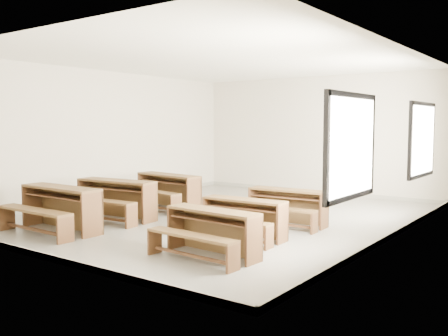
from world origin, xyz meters
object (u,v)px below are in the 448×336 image
Objects in this scene: desk_set_3 at (211,229)px; desk_set_5 at (286,204)px; desk_set_2 at (167,189)px; desk_set_0 at (58,205)px; desk_set_4 at (243,216)px; desk_set_1 at (115,196)px.

desk_set_3 is 2.63m from desk_set_5.
desk_set_0 is at bearing -81.23° from desk_set_2.
desk_set_2 is at bearing 92.32° from desk_set_0.
desk_set_0 is 0.98× the size of desk_set_2.
desk_set_4 is (-0.26, 1.21, -0.01)m from desk_set_3.
desk_set_3 is (3.32, -2.69, -0.06)m from desk_set_2.
desk_set_3 is 1.03× the size of desk_set_4.
desk_set_3 is at bearing -24.18° from desk_set_1.
desk_set_4 is 0.96× the size of desk_set_5.
desk_set_3 is 1.24m from desk_set_4.
desk_set_2 is at bearing 85.79° from desk_set_1.
desk_set_2 is 3.11m from desk_set_5.
desk_set_1 is at bearing 179.38° from desk_set_4.
desk_set_0 is 3.23m from desk_set_3.
desk_set_2 is (-0.04, 1.58, -0.01)m from desk_set_1.
desk_set_0 reaches higher than desk_set_1.
desk_set_4 is at bearing 105.07° from desk_set_3.
desk_set_0 is 2.94m from desk_set_2.
desk_set_0 is at bearing -172.46° from desk_set_3.
desk_set_2 is 1.18× the size of desk_set_3.
desk_set_4 is (3.03, 0.10, -0.07)m from desk_set_1.
desk_set_3 is at bearing -88.86° from desk_set_5.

